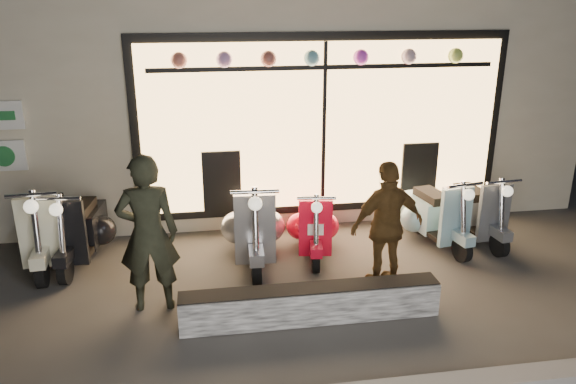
% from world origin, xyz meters
% --- Properties ---
extents(ground, '(40.00, 40.00, 0.00)m').
position_xyz_m(ground, '(0.00, 0.00, 0.00)').
color(ground, '#383533').
rests_on(ground, ground).
extents(shop_building, '(10.20, 6.23, 4.20)m').
position_xyz_m(shop_building, '(0.00, 4.98, 2.10)').
color(shop_building, beige).
rests_on(shop_building, ground).
extents(graffiti_barrier, '(2.81, 0.28, 0.40)m').
position_xyz_m(graffiti_barrier, '(0.11, -0.65, 0.20)').
color(graffiti_barrier, black).
rests_on(graffiti_barrier, ground).
extents(scooter_silver, '(0.55, 1.59, 1.14)m').
position_xyz_m(scooter_silver, '(-0.33, 1.08, 0.46)').
color(scooter_silver, black).
rests_on(scooter_silver, ground).
extents(scooter_red, '(0.56, 1.34, 0.95)m').
position_xyz_m(scooter_red, '(0.50, 1.14, 0.38)').
color(scooter_red, black).
rests_on(scooter_red, ground).
extents(scooter_black, '(0.57, 1.48, 1.05)m').
position_xyz_m(scooter_black, '(-2.61, 1.39, 0.42)').
color(scooter_black, black).
rests_on(scooter_black, ground).
extents(scooter_cream, '(0.56, 1.58, 1.13)m').
position_xyz_m(scooter_cream, '(-3.00, 1.41, 0.45)').
color(scooter_cream, black).
rests_on(scooter_cream, ground).
extents(scooter_blue, '(0.62, 1.44, 1.02)m').
position_xyz_m(scooter_blue, '(2.24, 1.17, 0.41)').
color(scooter_blue, black).
rests_on(scooter_blue, ground).
extents(scooter_grey, '(0.54, 1.42, 1.01)m').
position_xyz_m(scooter_grey, '(2.87, 1.24, 0.41)').
color(scooter_grey, black).
rests_on(scooter_grey, ground).
extents(man, '(0.67, 0.45, 1.80)m').
position_xyz_m(man, '(-1.59, -0.10, 0.90)').
color(man, black).
rests_on(man, ground).
extents(woman, '(0.97, 0.53, 1.57)m').
position_xyz_m(woman, '(1.15, -0.02, 0.79)').
color(woman, '#53381A').
rests_on(woman, ground).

